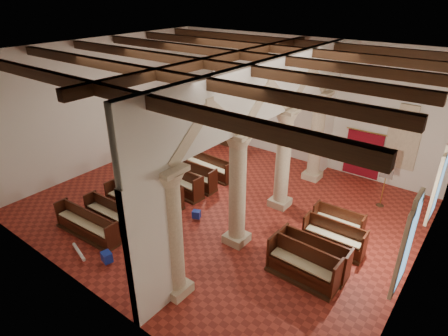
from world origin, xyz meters
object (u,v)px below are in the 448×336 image
nave_pew_0 (87,228)px  aisle_pew_0 (302,269)px  lectern (240,149)px  pipe_organ (218,118)px  processional_banner (383,189)px

nave_pew_0 → aisle_pew_0: 7.54m
lectern → pipe_organ: bearing=129.9°
pipe_organ → nave_pew_0: (1.87, -9.92, -1.05)m
pipe_organ → aisle_pew_0: size_ratio=2.00×
processional_banner → nave_pew_0: 11.38m
pipe_organ → lectern: 2.91m
pipe_organ → lectern: pipe_organ is taller
aisle_pew_0 → pipe_organ: bearing=142.2°
processional_banner → pipe_organ: bearing=167.6°
pipe_organ → processional_banner: pipe_organ is taller
pipe_organ → aisle_pew_0: (8.94, -7.31, -0.98)m
pipe_organ → nave_pew_0: size_ratio=1.54×
pipe_organ → processional_banner: (9.54, -1.53, -0.60)m
aisle_pew_0 → lectern: bearing=138.9°
processional_banner → nave_pew_0: (-7.68, -8.39, -0.45)m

